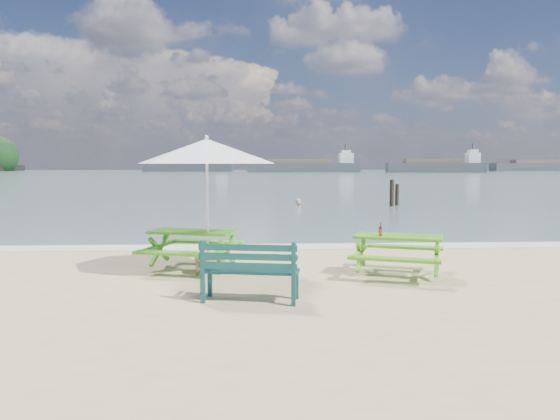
{
  "coord_description": "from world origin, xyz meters",
  "views": [
    {
      "loc": [
        -0.03,
        -7.97,
        1.93
      ],
      "look_at": [
        0.5,
        3.0,
        1.0
      ],
      "focal_mm": 35.0,
      "sensor_mm": 36.0,
      "label": 1
    }
  ],
  "objects_px": {
    "picnic_table_left": "(193,251)",
    "picnic_table_right": "(398,256)",
    "side_table": "(208,264)",
    "beer_bottle": "(380,232)",
    "patio_umbrella": "(207,151)",
    "park_bench": "(250,283)",
    "swimmer": "(298,216)"
  },
  "relations": [
    {
      "from": "picnic_table_right",
      "to": "patio_umbrella",
      "type": "relative_size",
      "value": 0.77
    },
    {
      "from": "beer_bottle",
      "to": "picnic_table_left",
      "type": "bearing_deg",
      "value": 166.65
    },
    {
      "from": "swimmer",
      "to": "picnic_table_left",
      "type": "bearing_deg",
      "value": -101.86
    },
    {
      "from": "picnic_table_left",
      "to": "picnic_table_right",
      "type": "bearing_deg",
      "value": -11.27
    },
    {
      "from": "patio_umbrella",
      "to": "picnic_table_right",
      "type": "bearing_deg",
      "value": -7.29
    },
    {
      "from": "picnic_table_right",
      "to": "picnic_table_left",
      "type": "bearing_deg",
      "value": 168.73
    },
    {
      "from": "park_bench",
      "to": "side_table",
      "type": "height_order",
      "value": "park_bench"
    },
    {
      "from": "side_table",
      "to": "swimmer",
      "type": "xyz_separation_m",
      "value": [
        2.86,
        15.37,
        -0.63
      ]
    },
    {
      "from": "picnic_table_left",
      "to": "picnic_table_right",
      "type": "distance_m",
      "value": 3.67
    },
    {
      "from": "picnic_table_right",
      "to": "park_bench",
      "type": "xyz_separation_m",
      "value": [
        -2.54,
        -1.61,
        -0.08
      ]
    },
    {
      "from": "picnic_table_left",
      "to": "patio_umbrella",
      "type": "height_order",
      "value": "patio_umbrella"
    },
    {
      "from": "park_bench",
      "to": "beer_bottle",
      "type": "distance_m",
      "value": 2.75
    },
    {
      "from": "picnic_table_right",
      "to": "side_table",
      "type": "height_order",
      "value": "picnic_table_right"
    },
    {
      "from": "swimmer",
      "to": "park_bench",
      "type": "bearing_deg",
      "value": -96.89
    },
    {
      "from": "side_table",
      "to": "picnic_table_left",
      "type": "bearing_deg",
      "value": 135.57
    },
    {
      "from": "side_table",
      "to": "beer_bottle",
      "type": "xyz_separation_m",
      "value": [
        2.97,
        -0.48,
        0.62
      ]
    },
    {
      "from": "park_bench",
      "to": "side_table",
      "type": "relative_size",
      "value": 2.69
    },
    {
      "from": "picnic_table_left",
      "to": "beer_bottle",
      "type": "xyz_separation_m",
      "value": [
        3.27,
        -0.78,
        0.43
      ]
    },
    {
      "from": "beer_bottle",
      "to": "side_table",
      "type": "bearing_deg",
      "value": 170.8
    },
    {
      "from": "picnic_table_left",
      "to": "side_table",
      "type": "distance_m",
      "value": 0.46
    },
    {
      "from": "patio_umbrella",
      "to": "swimmer",
      "type": "distance_m",
      "value": 15.85
    },
    {
      "from": "picnic_table_left",
      "to": "beer_bottle",
      "type": "bearing_deg",
      "value": -13.35
    },
    {
      "from": "park_bench",
      "to": "swimmer",
      "type": "height_order",
      "value": "park_bench"
    },
    {
      "from": "picnic_table_left",
      "to": "side_table",
      "type": "bearing_deg",
      "value": -44.43
    },
    {
      "from": "beer_bottle",
      "to": "swimmer",
      "type": "relative_size",
      "value": 0.15
    },
    {
      "from": "patio_umbrella",
      "to": "beer_bottle",
      "type": "height_order",
      "value": "patio_umbrella"
    },
    {
      "from": "picnic_table_left",
      "to": "park_bench",
      "type": "height_order",
      "value": "park_bench"
    },
    {
      "from": "beer_bottle",
      "to": "patio_umbrella",
      "type": "bearing_deg",
      "value": 170.8
    },
    {
      "from": "swimmer",
      "to": "patio_umbrella",
      "type": "bearing_deg",
      "value": -100.55
    },
    {
      "from": "picnic_table_left",
      "to": "park_bench",
      "type": "relative_size",
      "value": 1.44
    },
    {
      "from": "picnic_table_left",
      "to": "side_table",
      "type": "height_order",
      "value": "picnic_table_left"
    },
    {
      "from": "picnic_table_right",
      "to": "swimmer",
      "type": "height_order",
      "value": "picnic_table_right"
    }
  ]
}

